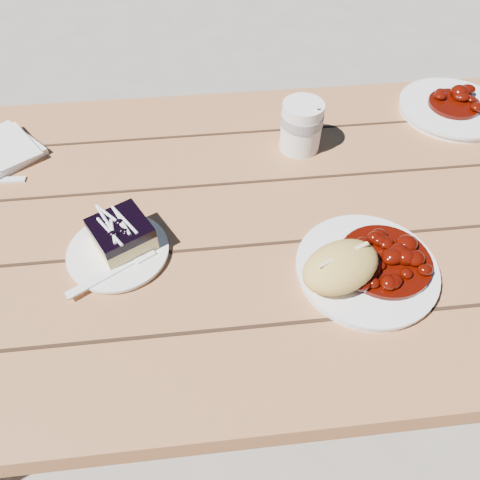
{
  "coord_description": "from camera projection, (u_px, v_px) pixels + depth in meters",
  "views": [
    {
      "loc": [
        0.01,
        -0.59,
        1.37
      ],
      "look_at": [
        0.06,
        -0.12,
        0.81
      ],
      "focal_mm": 35.0,
      "sensor_mm": 36.0,
      "label": 1
    }
  ],
  "objects": [
    {
      "name": "coffee_cup",
      "position": [
        301.0,
        126.0,
        0.95
      ],
      "size": [
        0.08,
        0.08,
        0.1
      ],
      "primitive_type": "cylinder",
      "color": "white",
      "rests_on": "picnic_table"
    },
    {
      "name": "bread_roll",
      "position": [
        340.0,
        267.0,
        0.72
      ],
      "size": [
        0.15,
        0.13,
        0.07
      ],
      "primitive_type": "ellipsoid",
      "rotation": [
        0.0,
        0.0,
        0.41
      ],
      "color": "#E0B756",
      "rests_on": "main_plate"
    },
    {
      "name": "ground",
      "position": [
        217.0,
        385.0,
        1.43
      ],
      "size": [
        60.0,
        60.0,
        0.0
      ],
      "primitive_type": "plane",
      "color": "gray",
      "rests_on": "ground"
    },
    {
      "name": "main_plate",
      "position": [
        366.0,
        270.0,
        0.77
      ],
      "size": [
        0.23,
        0.23,
        0.02
      ],
      "primitive_type": "cylinder",
      "color": "white",
      "rests_on": "picnic_table"
    },
    {
      "name": "second_plate",
      "position": [
        452.0,
        109.0,
        1.06
      ],
      "size": [
        0.23,
        0.23,
        0.02
      ],
      "primitive_type": "cylinder",
      "color": "white",
      "rests_on": "picnic_table"
    },
    {
      "name": "second_stew",
      "position": [
        457.0,
        98.0,
        1.04
      ],
      "size": [
        0.11,
        0.11,
        0.04
      ],
      "primitive_type": null,
      "color": "#480902",
      "rests_on": "second_plate"
    },
    {
      "name": "fork_dessert",
      "position": [
        103.0,
        277.0,
        0.75
      ],
      "size": [
        0.15,
        0.1,
        0.0
      ],
      "primitive_type": null,
      "rotation": [
        0.0,
        0.0,
        -1.02
      ],
      "color": "white",
      "rests_on": "dessert_plate"
    },
    {
      "name": "picnic_table",
      "position": [
        207.0,
        269.0,
        0.98
      ],
      "size": [
        2.0,
        1.55,
        0.75
      ],
      "color": "brown",
      "rests_on": "ground"
    },
    {
      "name": "goulash_stew",
      "position": [
        387.0,
        255.0,
        0.75
      ],
      "size": [
        0.15,
        0.15,
        0.04
      ],
      "primitive_type": null,
      "color": "#480902",
      "rests_on": "main_plate"
    },
    {
      "name": "blueberry_cake",
      "position": [
        121.0,
        234.0,
        0.78
      ],
      "size": [
        0.12,
        0.12,
        0.05
      ],
      "rotation": [
        0.0,
        0.0,
        0.5
      ],
      "color": "#F5DE85",
      "rests_on": "dessert_plate"
    },
    {
      "name": "dessert_plate",
      "position": [
        118.0,
        252.0,
        0.8
      ],
      "size": [
        0.17,
        0.17,
        0.01
      ],
      "primitive_type": "cylinder",
      "color": "white",
      "rests_on": "picnic_table"
    }
  ]
}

